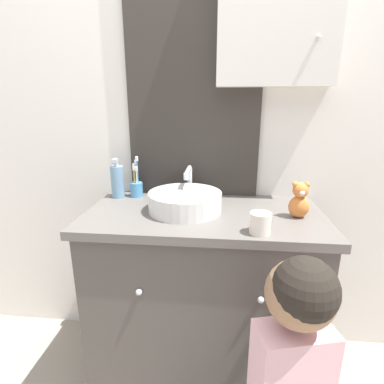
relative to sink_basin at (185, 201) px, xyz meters
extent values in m
cube|color=silver|center=(0.08, 0.29, 0.35)|extent=(3.20, 0.06, 2.50)
cube|color=#332D28|center=(0.01, 0.25, 0.55)|extent=(0.63, 0.02, 1.24)
cube|color=#B2C1CC|center=(0.01, 0.24, 0.55)|extent=(0.57, 0.01, 1.18)
sphere|color=silver|center=(0.52, 0.15, 0.65)|extent=(0.02, 0.02, 0.02)
cube|color=#4C4742|center=(0.08, -0.01, -0.49)|extent=(0.97, 0.49, 0.82)
cube|color=#605B56|center=(0.08, -0.01, -0.06)|extent=(1.01, 0.53, 0.03)
sphere|color=silver|center=(-0.15, -0.26, -0.28)|extent=(0.02, 0.02, 0.02)
sphere|color=silver|center=(0.31, -0.26, -0.28)|extent=(0.02, 0.02, 0.02)
cylinder|color=silver|center=(0.00, -0.01, 0.00)|extent=(0.31, 0.31, 0.08)
cylinder|color=silver|center=(0.00, -0.01, 0.03)|extent=(0.26, 0.26, 0.01)
cylinder|color=silver|center=(0.00, 0.18, 0.03)|extent=(0.02, 0.02, 0.15)
cylinder|color=silver|center=(0.00, 0.11, 0.11)|extent=(0.02, 0.14, 0.02)
cylinder|color=silver|center=(0.00, 0.04, 0.10)|extent=(0.02, 0.02, 0.02)
sphere|color=white|center=(0.08, 0.18, -0.01)|extent=(0.05, 0.05, 0.05)
cylinder|color=#4C93C6|center=(-0.27, 0.18, -0.01)|extent=(0.06, 0.06, 0.07)
cylinder|color=#3884DB|center=(-0.26, 0.18, 0.06)|extent=(0.01, 0.01, 0.19)
cube|color=white|center=(-0.26, 0.18, 0.14)|extent=(0.01, 0.02, 0.02)
cylinder|color=pink|center=(-0.26, 0.18, 0.05)|extent=(0.01, 0.01, 0.17)
cube|color=white|center=(-0.26, 0.18, 0.13)|extent=(0.01, 0.02, 0.02)
cylinder|color=#D6423D|center=(-0.27, 0.18, 0.04)|extent=(0.01, 0.01, 0.15)
cube|color=white|center=(-0.27, 0.18, 0.11)|extent=(0.01, 0.02, 0.02)
cylinder|color=#E5CC4C|center=(-0.27, 0.17, 0.04)|extent=(0.01, 0.01, 0.14)
cube|color=white|center=(-0.27, 0.17, 0.10)|extent=(0.01, 0.02, 0.02)
cylinder|color=white|center=(-0.26, 0.17, 0.04)|extent=(0.01, 0.01, 0.14)
cube|color=white|center=(-0.26, 0.17, 0.10)|extent=(0.01, 0.02, 0.02)
cylinder|color=#6B93B2|center=(-0.35, 0.16, 0.03)|extent=(0.06, 0.06, 0.15)
cylinder|color=silver|center=(-0.35, 0.16, 0.12)|extent=(0.02, 0.02, 0.02)
cube|color=silver|center=(-0.35, 0.15, 0.14)|extent=(0.02, 0.03, 0.02)
cube|color=beige|center=(0.37, -0.50, -0.38)|extent=(0.24, 0.17, 0.36)
sphere|color=#997051|center=(0.37, -0.50, -0.08)|extent=(0.19, 0.19, 0.19)
sphere|color=black|center=(0.37, -0.52, -0.06)|extent=(0.17, 0.17, 0.17)
cylinder|color=beige|center=(0.40, -0.29, -0.26)|extent=(0.11, 0.27, 0.05)
cylinder|color=#E5CC4C|center=(0.36, -0.16, -0.22)|extent=(0.02, 0.05, 0.12)
ellipsoid|color=orange|center=(0.46, -0.03, 0.00)|extent=(0.08, 0.07, 0.09)
sphere|color=orange|center=(0.46, -0.03, 0.07)|extent=(0.06, 0.06, 0.06)
sphere|color=orange|center=(0.44, -0.03, 0.09)|extent=(0.02, 0.02, 0.02)
sphere|color=orange|center=(0.49, -0.03, 0.09)|extent=(0.02, 0.02, 0.02)
sphere|color=silver|center=(0.46, -0.06, 0.07)|extent=(0.02, 0.02, 0.02)
cylinder|color=silver|center=(0.29, -0.21, -0.01)|extent=(0.08, 0.08, 0.08)
camera|label=1|loc=(0.15, -1.21, 0.40)|focal=28.00mm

